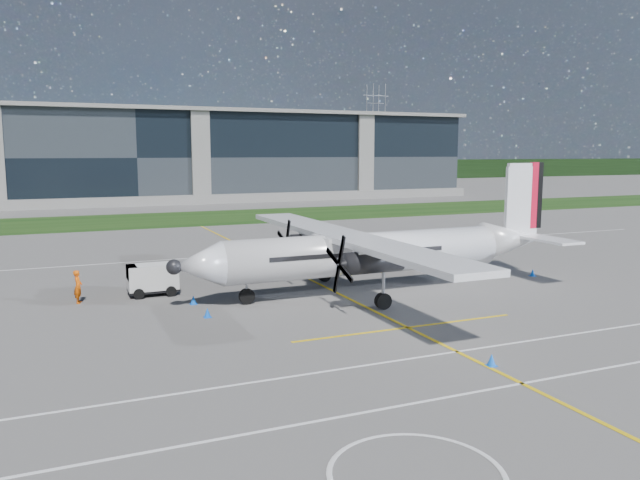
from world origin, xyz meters
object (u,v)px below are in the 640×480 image
at_px(safety_cone_stbdwing, 271,259).
at_px(baggage_tug, 153,280).
at_px(turboprop_aircraft, 379,228).
at_px(safety_cone_nose_stbd, 193,300).
at_px(safety_cone_tail, 533,273).
at_px(ground_crew_person, 78,284).
at_px(pylon_east, 376,132).
at_px(safety_cone_nose_port, 207,313).
at_px(safety_cone_portwing, 492,360).

bearing_deg(safety_cone_stbdwing, baggage_tug, -141.94).
distance_m(turboprop_aircraft, safety_cone_nose_stbd, 11.66).
xyz_separation_m(safety_cone_stbdwing, safety_cone_tail, (14.64, -12.33, 0.00)).
bearing_deg(turboprop_aircraft, safety_cone_nose_stbd, 174.10).
distance_m(baggage_tug, ground_crew_person, 4.17).
relative_size(pylon_east, safety_cone_nose_port, 60.00).
height_order(ground_crew_person, safety_cone_nose_port, ground_crew_person).
bearing_deg(safety_cone_tail, ground_crew_person, 172.05).
relative_size(turboprop_aircraft, safety_cone_stbdwing, 51.50).
relative_size(safety_cone_portwing, safety_cone_tail, 1.00).
distance_m(pylon_east, safety_cone_nose_stbd, 173.49).
relative_size(turboprop_aircraft, baggage_tug, 8.45).
distance_m(pylon_east, safety_cone_tail, 163.79).
relative_size(pylon_east, safety_cone_nose_stbd, 60.00).
distance_m(pylon_east, safety_cone_portwing, 182.09).
distance_m(pylon_east, turboprop_aircraft, 168.72).
height_order(ground_crew_person, safety_cone_nose_stbd, ground_crew_person).
distance_m(ground_crew_person, safety_cone_tail, 29.10).
bearing_deg(safety_cone_portwing, ground_crew_person, 129.71).
bearing_deg(safety_cone_portwing, pylon_east, 63.21).
relative_size(safety_cone_nose_port, safety_cone_portwing, 1.00).
height_order(safety_cone_nose_stbd, safety_cone_tail, same).
xyz_separation_m(baggage_tug, safety_cone_nose_port, (1.79, -6.33, -0.66)).
distance_m(safety_cone_stbdwing, safety_cone_portwing, 25.86).
xyz_separation_m(turboprop_aircraft, safety_cone_tail, (11.93, -0.07, -3.61)).
bearing_deg(safety_cone_nose_stbd, pylon_east, 58.42).
height_order(pylon_east, safety_cone_stbdwing, pylon_east).
bearing_deg(safety_cone_tail, safety_cone_nose_stbd, 176.98).
bearing_deg(safety_cone_stbdwing, safety_cone_portwing, -89.08).
distance_m(ground_crew_person, safety_cone_nose_port, 8.39).
distance_m(safety_cone_stbdwing, safety_cone_nose_port, 16.40).
bearing_deg(safety_cone_portwing, safety_cone_stbdwing, 90.92).
xyz_separation_m(baggage_tug, safety_cone_stbdwing, (10.03, 7.85, -0.66)).
xyz_separation_m(safety_cone_nose_port, safety_cone_tail, (22.88, 1.86, 0.00)).
distance_m(turboprop_aircraft, safety_cone_nose_port, 11.69).
bearing_deg(pylon_east, baggage_tug, -122.64).
distance_m(pylon_east, safety_cone_nose_port, 176.06).
distance_m(safety_cone_stbdwing, safety_cone_nose_stbd, 13.88).
distance_m(baggage_tug, safety_cone_portwing, 20.83).
relative_size(safety_cone_nose_stbd, safety_cone_tail, 1.00).
bearing_deg(safety_cone_nose_port, safety_cone_stbdwing, 59.86).
xyz_separation_m(baggage_tug, ground_crew_person, (-4.14, -0.45, 0.16)).
bearing_deg(safety_cone_nose_port, safety_cone_nose_stbd, 91.42).
height_order(baggage_tug, safety_cone_tail, baggage_tug).
height_order(pylon_east, safety_cone_tail, pylon_east).
relative_size(safety_cone_nose_stbd, safety_cone_portwing, 1.00).
bearing_deg(safety_cone_nose_stbd, turboprop_aircraft, -5.90).
height_order(turboprop_aircraft, safety_cone_nose_stbd, turboprop_aircraft).
distance_m(baggage_tug, safety_cone_nose_port, 6.61).
xyz_separation_m(safety_cone_stbdwing, safety_cone_portwing, (0.41, -25.86, 0.00)).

